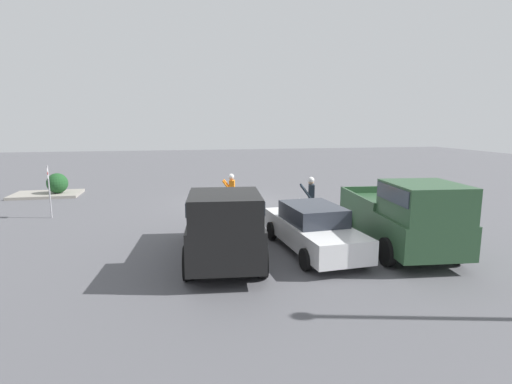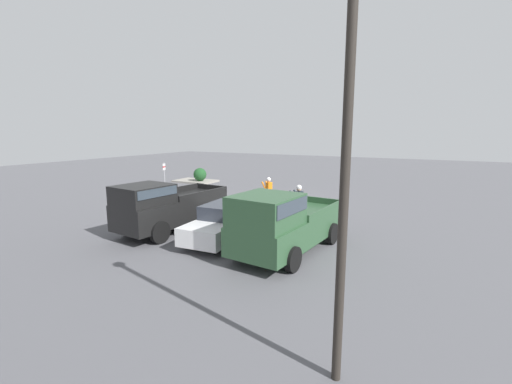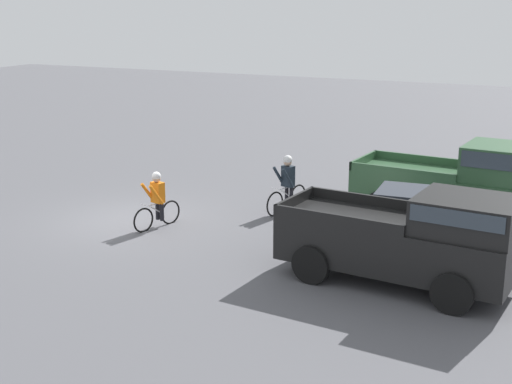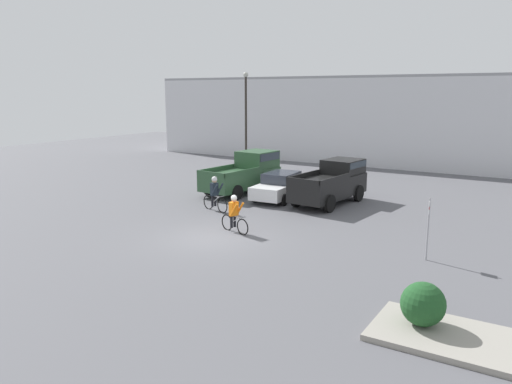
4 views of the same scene
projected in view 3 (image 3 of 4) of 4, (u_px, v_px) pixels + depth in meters
ground_plane at (129, 220)px, 20.89m from camera, size 80.00×80.00×0.00m
pickup_truck_0 at (465, 181)px, 20.54m from camera, size 2.66×5.47×2.34m
sedan_0 at (418, 219)px, 18.54m from camera, size 2.14×4.86×1.48m
pickup_truck_1 at (412, 237)px, 15.74m from camera, size 2.56×5.36×2.24m
cyclist_0 at (157, 199)px, 20.01m from camera, size 1.68×0.58×1.64m
cyclist_1 at (287, 183)px, 21.51m from camera, size 1.84×0.62×1.78m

